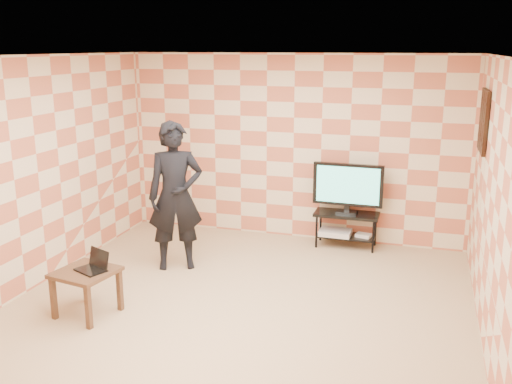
{
  "coord_description": "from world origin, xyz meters",
  "views": [
    {
      "loc": [
        1.85,
        -5.52,
        2.79
      ],
      "look_at": [
        0.0,
        0.6,
        1.15
      ],
      "focal_mm": 40.0,
      "sensor_mm": 36.0,
      "label": 1
    }
  ],
  "objects_px": {
    "tv_stand": "(346,222)",
    "person": "(176,196)",
    "side_table": "(86,278)",
    "tv": "(348,186)"
  },
  "relations": [
    {
      "from": "tv_stand",
      "to": "person",
      "type": "relative_size",
      "value": 0.48
    },
    {
      "from": "side_table",
      "to": "person",
      "type": "distance_m",
      "value": 1.66
    },
    {
      "from": "person",
      "to": "tv",
      "type": "bearing_deg",
      "value": 8.69
    },
    {
      "from": "tv_stand",
      "to": "tv",
      "type": "xyz_separation_m",
      "value": [
        0.0,
        -0.0,
        0.53
      ]
    },
    {
      "from": "tv",
      "to": "person",
      "type": "bearing_deg",
      "value": -144.78
    },
    {
      "from": "tv_stand",
      "to": "tv",
      "type": "bearing_deg",
      "value": -88.45
    },
    {
      "from": "tv_stand",
      "to": "person",
      "type": "height_order",
      "value": "person"
    },
    {
      "from": "tv",
      "to": "tv_stand",
      "type": "bearing_deg",
      "value": 91.55
    },
    {
      "from": "tv_stand",
      "to": "person",
      "type": "xyz_separation_m",
      "value": [
        -1.98,
        -1.4,
        0.59
      ]
    },
    {
      "from": "tv",
      "to": "side_table",
      "type": "distance_m",
      "value": 3.78
    }
  ]
}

